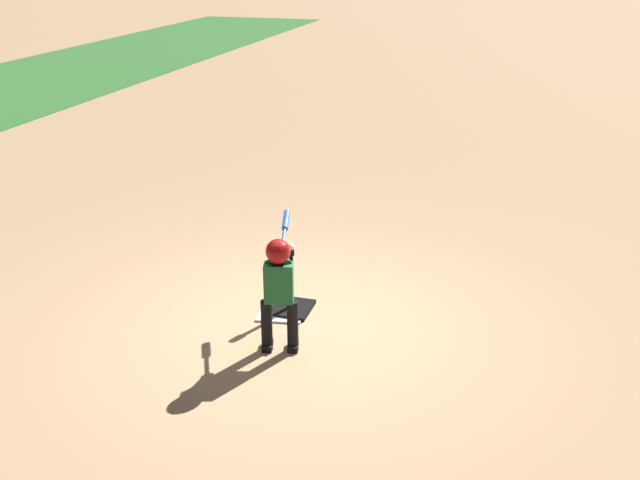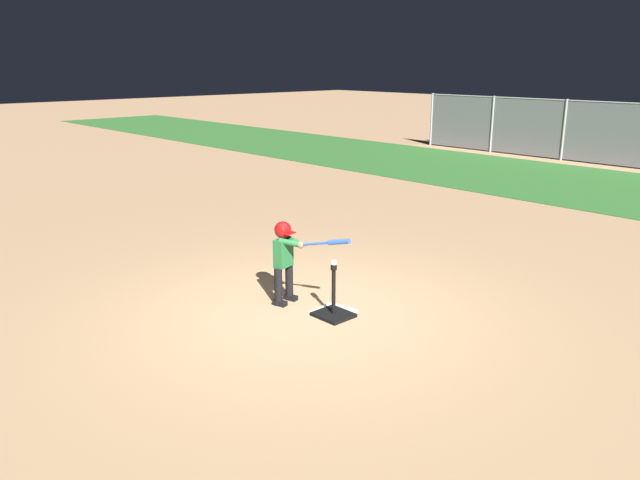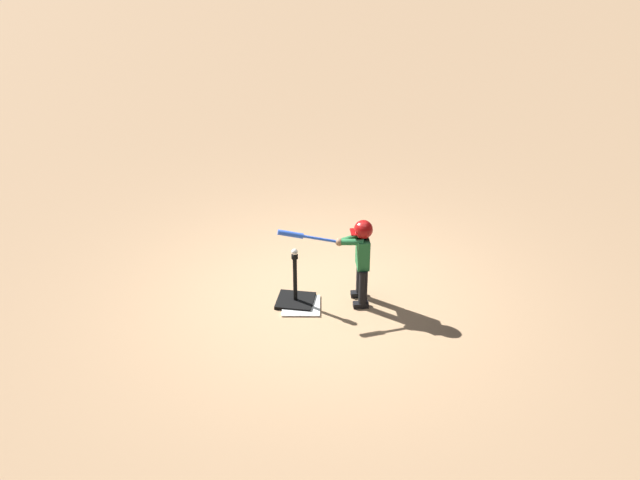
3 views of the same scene
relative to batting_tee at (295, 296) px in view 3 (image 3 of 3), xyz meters
The scene contains 5 objects.
ground_plane 0.35m from the batting_tee, 145.26° to the right, with size 90.00×90.00×0.00m, color tan.
home_plate 0.14m from the batting_tee, 136.94° to the left, with size 0.44×0.44×0.02m, color white.
batting_tee is the anchor object (origin of this frame).
batter_child 0.94m from the batting_tee, 169.69° to the right, with size 1.05×0.43×1.07m.
baseball 0.60m from the batting_tee, ahead, with size 0.07×0.07×0.07m, color white.
Camera 3 is at (-1.16, 7.45, 4.86)m, focal length 42.00 mm.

